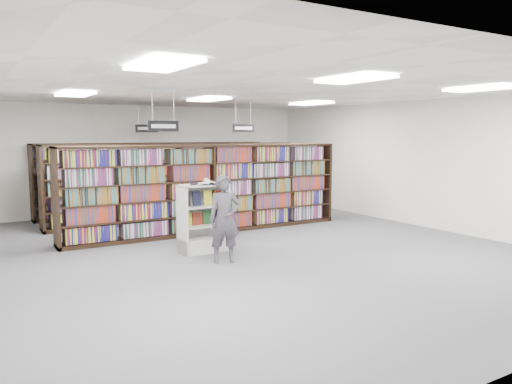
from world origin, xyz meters
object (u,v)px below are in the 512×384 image
bookshelf_row_near (210,189)px  shopper (225,219)px  endcap_display (203,229)px  open_book (207,183)px

bookshelf_row_near → shopper: size_ratio=4.35×
endcap_display → shopper: size_ratio=0.85×
open_book → shopper: size_ratio=0.49×
endcap_display → shopper: shopper is taller
bookshelf_row_near → endcap_display: bearing=-119.7°
shopper → open_book: bearing=98.8°
bookshelf_row_near → shopper: 2.89m
endcap_display → open_book: 0.93m
bookshelf_row_near → shopper: bookshelf_row_near is taller
endcap_display → open_book: open_book is taller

